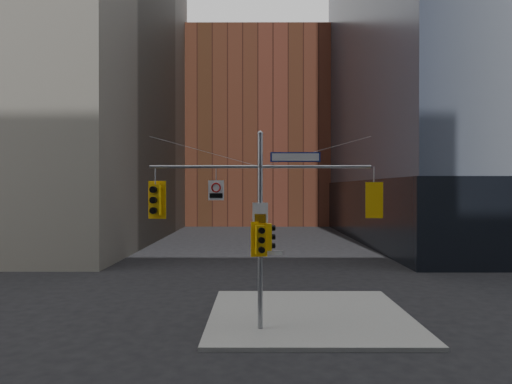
{
  "coord_description": "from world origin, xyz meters",
  "views": [
    {
      "loc": [
        -0.12,
        -14.45,
        5.21
      ],
      "look_at": [
        -0.15,
        2.0,
        5.09
      ],
      "focal_mm": 32.0,
      "sensor_mm": 36.0,
      "label": 1
    }
  ],
  "objects_px": {
    "signal_assembly": "(260,211)",
    "traffic_light_pole_front": "(260,240)",
    "regulatory_sign_arm": "(216,190)",
    "traffic_light_east_arm": "(374,200)",
    "traffic_light_pole_side": "(269,237)",
    "traffic_light_west_arm": "(155,200)",
    "street_sign_blade": "(295,157)"
  },
  "relations": [
    {
      "from": "traffic_light_east_arm",
      "to": "traffic_light_pole_side",
      "type": "height_order",
      "value": "traffic_light_east_arm"
    },
    {
      "from": "traffic_light_pole_front",
      "to": "regulatory_sign_arm",
      "type": "bearing_deg",
      "value": 157.3
    },
    {
      "from": "traffic_light_pole_side",
      "to": "street_sign_blade",
      "type": "distance_m",
      "value": 3.04
    },
    {
      "from": "traffic_light_pole_front",
      "to": "street_sign_blade",
      "type": "distance_m",
      "value": 3.23
    },
    {
      "from": "traffic_light_west_arm",
      "to": "traffic_light_east_arm",
      "type": "distance_m",
      "value": 7.89
    },
    {
      "from": "traffic_light_east_arm",
      "to": "signal_assembly",
      "type": "bearing_deg",
      "value": 9.04
    },
    {
      "from": "traffic_light_east_arm",
      "to": "traffic_light_pole_front",
      "type": "relative_size",
      "value": 1.02
    },
    {
      "from": "traffic_light_west_arm",
      "to": "traffic_light_pole_front",
      "type": "relative_size",
      "value": 1.1
    },
    {
      "from": "traffic_light_west_arm",
      "to": "street_sign_blade",
      "type": "relative_size",
      "value": 0.77
    },
    {
      "from": "traffic_light_west_arm",
      "to": "regulatory_sign_arm",
      "type": "distance_m",
      "value": 2.23
    },
    {
      "from": "signal_assembly",
      "to": "street_sign_blade",
      "type": "height_order",
      "value": "signal_assembly"
    },
    {
      "from": "signal_assembly",
      "to": "street_sign_blade",
      "type": "bearing_deg",
      "value": 0.15
    },
    {
      "from": "regulatory_sign_arm",
      "to": "street_sign_blade",
      "type": "bearing_deg",
      "value": 8.08
    },
    {
      "from": "signal_assembly",
      "to": "traffic_light_pole_front",
      "type": "height_order",
      "value": "signal_assembly"
    },
    {
      "from": "traffic_light_pole_side",
      "to": "traffic_light_pole_front",
      "type": "bearing_deg",
      "value": 119.97
    },
    {
      "from": "traffic_light_pole_front",
      "to": "signal_assembly",
      "type": "bearing_deg",
      "value": 75.79
    },
    {
      "from": "traffic_light_west_arm",
      "to": "traffic_light_pole_side",
      "type": "relative_size",
      "value": 1.44
    },
    {
      "from": "traffic_light_east_arm",
      "to": "traffic_light_pole_front",
      "type": "height_order",
      "value": "traffic_light_east_arm"
    },
    {
      "from": "signal_assembly",
      "to": "traffic_light_pole_side",
      "type": "height_order",
      "value": "signal_assembly"
    },
    {
      "from": "traffic_light_west_arm",
      "to": "traffic_light_east_arm",
      "type": "relative_size",
      "value": 1.08
    },
    {
      "from": "traffic_light_east_arm",
      "to": "regulatory_sign_arm",
      "type": "xyz_separation_m",
      "value": [
        -5.7,
        -0.02,
        0.37
      ]
    },
    {
      "from": "traffic_light_pole_side",
      "to": "street_sign_blade",
      "type": "height_order",
      "value": "street_sign_blade"
    },
    {
      "from": "traffic_light_east_arm",
      "to": "regulatory_sign_arm",
      "type": "height_order",
      "value": "regulatory_sign_arm"
    },
    {
      "from": "traffic_light_west_arm",
      "to": "regulatory_sign_arm",
      "type": "height_order",
      "value": "regulatory_sign_arm"
    },
    {
      "from": "traffic_light_west_arm",
      "to": "traffic_light_pole_side",
      "type": "distance_m",
      "value": 4.32
    },
    {
      "from": "regulatory_sign_arm",
      "to": "traffic_light_east_arm",
      "type": "bearing_deg",
      "value": 7.83
    },
    {
      "from": "traffic_light_west_arm",
      "to": "street_sign_blade",
      "type": "distance_m",
      "value": 5.29
    },
    {
      "from": "street_sign_blade",
      "to": "traffic_light_east_arm",
      "type": "bearing_deg",
      "value": -0.58
    },
    {
      "from": "traffic_light_pole_side",
      "to": "traffic_light_east_arm",
      "type": "bearing_deg",
      "value": -101.53
    },
    {
      "from": "traffic_light_west_arm",
      "to": "street_sign_blade",
      "type": "height_order",
      "value": "street_sign_blade"
    },
    {
      "from": "traffic_light_west_arm",
      "to": "traffic_light_pole_side",
      "type": "height_order",
      "value": "traffic_light_west_arm"
    },
    {
      "from": "signal_assembly",
      "to": "traffic_light_pole_front",
      "type": "xyz_separation_m",
      "value": [
        -0.0,
        -0.27,
        -1.02
      ]
    }
  ]
}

